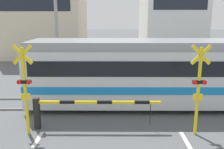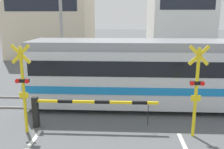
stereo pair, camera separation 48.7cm
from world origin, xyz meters
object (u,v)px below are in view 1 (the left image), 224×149
crossing_barrier_near (71,107)px  crossing_barrier_far (138,73)px  pedestrian (127,61)px  crossing_signal_right (199,87)px  crossing_signal_left (25,86)px  commuter_train (198,71)px

crossing_barrier_near → crossing_barrier_far: same height
crossing_barrier_far → pedestrian: bearing=97.7°
crossing_signal_right → crossing_barrier_near: bearing=174.4°
crossing_barrier_far → crossing_signal_left: bearing=-126.2°
crossing_barrier_far → crossing_signal_right: bearing=-76.4°
crossing_barrier_near → crossing_barrier_far: bearing=62.2°
crossing_signal_left → pedestrian: crossing_signal_left is taller
commuter_train → crossing_barrier_near: bearing=-154.9°
crossing_barrier_far → crossing_signal_right: 6.31m
crossing_signal_right → pedestrian: (-1.94, 9.58, -0.81)m
commuter_train → crossing_barrier_far: 4.03m
crossing_signal_left → pedestrian: bearing=67.5°
commuter_train → crossing_barrier_far: (-2.47, 3.08, -0.81)m
crossing_barrier_near → crossing_signal_left: bearing=-163.4°
crossing_barrier_far → pedestrian: pedestrian is taller
crossing_barrier_near → crossing_signal_left: 1.79m
crossing_signal_right → crossing_signal_left: bearing=180.0°
commuter_train → crossing_signal_left: size_ratio=4.85×
commuter_train → crossing_signal_right: crossing_signal_right is taller
crossing_barrier_far → crossing_signal_right: (1.47, -6.07, 0.93)m
crossing_signal_left → crossing_barrier_far: bearing=53.8°
crossing_barrier_near → crossing_signal_left: crossing_signal_left is taller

